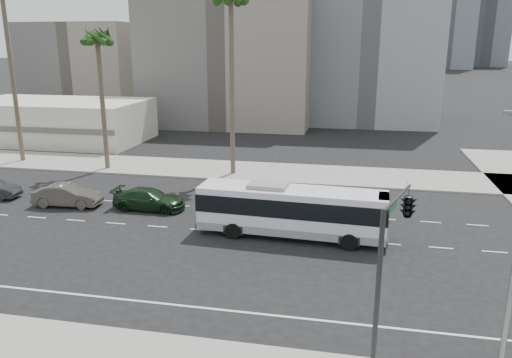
% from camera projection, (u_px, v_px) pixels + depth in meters
% --- Properties ---
extents(ground, '(700.00, 700.00, 0.00)m').
position_uv_depth(ground, '(245.00, 233.00, 31.85)').
color(ground, black).
rests_on(ground, ground).
extents(sidewalk_north, '(120.00, 7.00, 0.15)m').
position_uv_depth(sidewalk_north, '(281.00, 173.00, 46.48)').
color(sidewalk_north, gray).
rests_on(sidewalk_north, ground).
extents(commercial_low, '(22.00, 12.16, 5.00)m').
position_uv_depth(commercial_low, '(56.00, 121.00, 61.49)').
color(commercial_low, beige).
rests_on(commercial_low, ground).
extents(midrise_beige_west, '(24.00, 18.00, 18.00)m').
position_uv_depth(midrise_beige_west, '(232.00, 63.00, 74.29)').
color(midrise_beige_west, slate).
rests_on(midrise_beige_west, ground).
extents(midrise_gray_center, '(20.00, 20.00, 26.00)m').
position_uv_depth(midrise_gray_center, '(369.00, 35.00, 76.02)').
color(midrise_gray_center, slate).
rests_on(midrise_gray_center, ground).
extents(midrise_beige_far, '(18.00, 16.00, 15.00)m').
position_uv_depth(midrise_beige_far, '(92.00, 69.00, 84.39)').
color(midrise_beige_far, slate).
rests_on(midrise_beige_far, ground).
extents(highrise_far, '(22.00, 22.00, 60.00)m').
position_uv_depth(highrise_far, '(486.00, 7.00, 256.23)').
color(highrise_far, '#4D545D').
rests_on(highrise_far, ground).
extents(city_bus, '(11.86, 3.26, 3.37)m').
position_uv_depth(city_bus, '(291.00, 210.00, 30.88)').
color(city_bus, silver).
rests_on(city_bus, ground).
extents(car_a, '(2.23, 5.34, 1.54)m').
position_uv_depth(car_a, '(149.00, 199.00, 36.28)').
color(car_a, black).
rests_on(car_a, ground).
extents(car_b, '(2.19, 5.14, 1.65)m').
position_uv_depth(car_b, '(67.00, 195.00, 37.00)').
color(car_b, '#4A463E').
rests_on(car_b, ground).
extents(traffic_signal, '(3.07, 4.24, 6.63)m').
position_uv_depth(traffic_signal, '(405.00, 213.00, 18.95)').
color(traffic_signal, '#262628').
rests_on(traffic_signal, ground).
extents(palm_near, '(5.03, 5.03, 16.94)m').
position_uv_depth(palm_near, '(231.00, 0.00, 42.05)').
color(palm_near, brown).
rests_on(palm_near, ground).
extents(palm_mid, '(4.34, 4.34, 13.44)m').
position_uv_depth(palm_mid, '(97.00, 40.00, 44.80)').
color(palm_mid, brown).
rests_on(palm_mid, ground).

